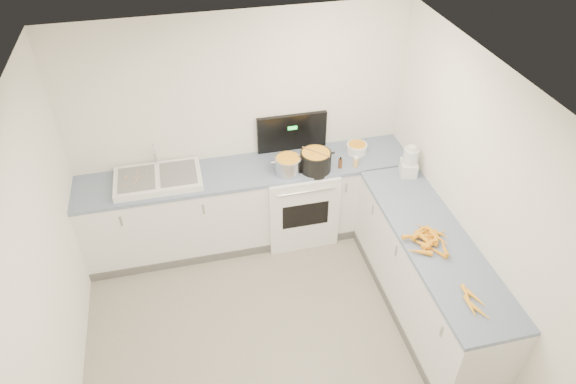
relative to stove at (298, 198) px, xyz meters
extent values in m
cube|color=white|center=(-0.55, 0.01, -0.02)|extent=(3.50, 0.60, 0.90)
cube|color=#7485A4|center=(-0.55, 0.01, 0.45)|extent=(3.50, 0.62, 0.04)
cube|color=white|center=(0.90, -1.39, -0.02)|extent=(0.60, 2.20, 0.90)
cube|color=#7485A4|center=(0.90, -1.39, 0.45)|extent=(0.62, 2.20, 0.04)
cube|color=white|center=(0.00, -0.01, -0.02)|extent=(0.76, 0.65, 0.90)
cube|color=black|center=(0.00, 0.29, 0.68)|extent=(0.76, 0.05, 0.42)
cube|color=white|center=(-1.45, 0.01, 0.50)|extent=(0.86, 0.52, 0.07)
cube|color=slate|center=(-1.65, 0.01, 0.54)|extent=(0.36, 0.42, 0.01)
cube|color=slate|center=(-1.25, 0.01, 0.54)|extent=(0.36, 0.42, 0.01)
cylinder|color=silver|center=(-1.45, 0.23, 0.66)|extent=(0.03, 0.03, 0.24)
cylinder|color=silver|center=(-0.14, -0.13, 0.55)|extent=(0.33, 0.33, 0.20)
cylinder|color=black|center=(0.15, -0.15, 0.56)|extent=(0.39, 0.39, 0.23)
cylinder|color=#AD7A47|center=(0.15, -0.15, 0.68)|extent=(0.23, 0.25, 0.01)
cylinder|color=white|center=(0.67, 0.06, 0.52)|extent=(0.28, 0.28, 0.10)
cylinder|color=#593319|center=(0.41, -0.17, 0.52)|extent=(0.04, 0.04, 0.10)
cylinder|color=#E5B266|center=(0.57, -0.18, 0.52)|extent=(0.06, 0.06, 0.10)
cube|color=white|center=(1.05, -0.43, 0.54)|extent=(0.21, 0.23, 0.14)
cylinder|color=silver|center=(1.05, -0.43, 0.68)|extent=(0.15, 0.15, 0.15)
cylinder|color=white|center=(1.05, -0.43, 0.78)|extent=(0.09, 0.09, 0.04)
cone|color=#FFA41F|center=(0.77, -1.49, 0.49)|extent=(0.17, 0.12, 0.04)
cone|color=#FFA41F|center=(0.84, -1.41, 0.49)|extent=(0.10, 0.17, 0.04)
cone|color=#FFA41F|center=(0.78, -1.38, 0.49)|extent=(0.09, 0.22, 0.04)
cone|color=#FFA41F|center=(0.85, -1.34, 0.49)|extent=(0.10, 0.18, 0.04)
cone|color=#FFA41F|center=(0.80, -1.43, 0.49)|extent=(0.15, 0.16, 0.05)
cone|color=#FFA41F|center=(0.72, -1.44, 0.49)|extent=(0.15, 0.17, 0.05)
cone|color=#FFA41F|center=(0.87, -1.28, 0.49)|extent=(0.16, 0.19, 0.04)
cone|color=#FFA41F|center=(0.91, -1.37, 0.49)|extent=(0.22, 0.11, 0.04)
cone|color=#FFA41F|center=(0.82, -1.36, 0.48)|extent=(0.11, 0.18, 0.04)
cone|color=#FFA41F|center=(0.82, -1.41, 0.49)|extent=(0.16, 0.10, 0.04)
cone|color=#FFA41F|center=(0.68, -1.54, 0.49)|extent=(0.21, 0.13, 0.05)
cone|color=#FFA41F|center=(0.81, -1.43, 0.49)|extent=(0.20, 0.15, 0.04)
cone|color=#FFA41F|center=(0.82, -1.56, 0.48)|extent=(0.14, 0.19, 0.04)
cone|color=#FFA41F|center=(0.82, -1.29, 0.51)|extent=(0.18, 0.11, 0.05)
cone|color=#FFA41F|center=(0.75, -1.36, 0.52)|extent=(0.20, 0.13, 0.05)
cone|color=#FFA41F|center=(0.91, -1.37, 0.51)|extent=(0.17, 0.19, 0.04)
cone|color=#FFA41F|center=(0.70, -1.36, 0.51)|extent=(0.22, 0.06, 0.04)
cone|color=#FFA41F|center=(0.89, -1.41, 0.51)|extent=(0.14, 0.19, 0.05)
cone|color=#FFA41F|center=(0.88, -1.57, 0.53)|extent=(0.08, 0.20, 0.04)
cone|color=#FFA41F|center=(0.79, -1.43, 0.51)|extent=(0.10, 0.21, 0.04)
cone|color=#FFA41F|center=(0.89, -1.44, 0.52)|extent=(0.12, 0.21, 0.04)
cone|color=#FFA41F|center=(0.77, -1.42, 0.52)|extent=(0.11, 0.20, 0.05)
cone|color=#FFA41F|center=(0.79, -1.38, 0.51)|extent=(0.19, 0.10, 0.05)
cone|color=#FFA826|center=(0.85, -2.22, 0.49)|extent=(0.11, 0.18, 0.04)
cone|color=#FFA826|center=(0.81, -2.16, 0.49)|extent=(0.06, 0.20, 0.04)
cone|color=#FFA826|center=(0.89, -2.10, 0.49)|extent=(0.10, 0.19, 0.04)
cone|color=#FFA826|center=(0.84, -2.04, 0.49)|extent=(0.06, 0.17, 0.04)
cube|color=tan|center=(-1.55, 0.13, 0.54)|extent=(0.01, 0.05, 0.00)
cube|color=tan|center=(-1.75, 0.07, 0.54)|extent=(0.04, 0.02, 0.00)
cube|color=tan|center=(-1.65, 0.09, 0.54)|extent=(0.02, 0.04, 0.00)
cube|color=tan|center=(-1.68, -0.06, 0.54)|extent=(0.03, 0.02, 0.00)
cube|color=tan|center=(-1.63, 0.04, 0.54)|extent=(0.02, 0.03, 0.00)
cube|color=tan|center=(-1.64, 0.14, 0.54)|extent=(0.02, 0.03, 0.00)
cube|color=tan|center=(-1.60, 0.01, 0.54)|extent=(0.01, 0.05, 0.00)
cube|color=tan|center=(-1.76, -0.09, 0.54)|extent=(0.03, 0.04, 0.00)
cube|color=tan|center=(-1.66, 0.03, 0.54)|extent=(0.04, 0.04, 0.00)
cube|color=tan|center=(-1.66, -0.02, 0.54)|extent=(0.01, 0.03, 0.00)
cube|color=tan|center=(-1.75, 0.06, 0.54)|extent=(0.03, 0.04, 0.00)
camera|label=1|loc=(-1.13, -4.29, 3.59)|focal=32.00mm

